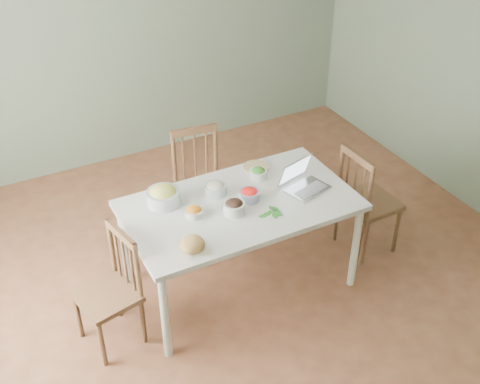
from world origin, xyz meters
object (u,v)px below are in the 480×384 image
chair_far (202,188)px  chair_left (106,293)px  dining_table (240,245)px  chair_right (370,199)px  laptop (309,178)px  bread_boule (192,244)px  bowl_squash (163,195)px

chair_far → chair_left: bearing=-136.3°
chair_far → chair_left: (-1.12, -0.83, -0.04)m
dining_table → chair_far: bearing=88.8°
chair_left → chair_right: chair_right is taller
chair_far → chair_right: 1.43m
laptop → bread_boule: bearing=178.2°
dining_table → laptop: bearing=-8.9°
bowl_squash → dining_table: bearing=-27.2°
chair_right → chair_far: bearing=54.1°
chair_left → chair_far: bearing=114.2°
bowl_squash → laptop: laptop is taller
chair_right → bowl_squash: size_ratio=3.96×
chair_left → laptop: laptop is taller
chair_far → bowl_squash: chair_far is taller
bowl_squash → bread_boule: bearing=-93.1°
bread_boule → bowl_squash: 0.60m
laptop → chair_far: bearing=107.7°
chair_right → laptop: (-0.65, -0.01, 0.42)m
chair_left → laptop: bearing=78.1°
dining_table → bowl_squash: bearing=152.8°
dining_table → chair_right: 1.20m
chair_right → laptop: laptop is taller
bowl_squash → chair_far: bearing=42.4°
chair_far → bowl_squash: bearing=-130.5°
chair_right → bowl_squash: (-1.70, 0.33, 0.38)m
bowl_squash → laptop: (1.05, -0.34, 0.04)m
chair_far → bread_boule: bearing=-110.0°
chair_left → bread_boule: chair_left is taller
chair_left → laptop: (1.65, 0.01, 0.45)m
chair_far → chair_right: same height
dining_table → chair_far: size_ratio=1.73×
chair_right → bowl_squash: bearing=77.4°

